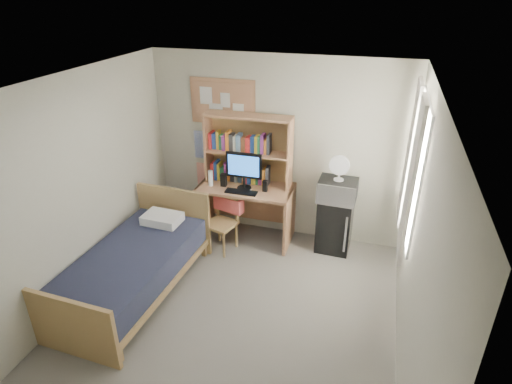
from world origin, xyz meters
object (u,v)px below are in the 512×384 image
(bulletin_board, at_px, (223,102))
(microwave, at_px, (338,190))
(monitor, at_px, (244,171))
(speaker_left, at_px, (224,180))
(bed, at_px, (133,273))
(desk, at_px, (246,212))
(desk_fan, at_px, (340,169))
(mini_fridge, at_px, (335,224))
(desk_chair, at_px, (221,224))
(speaker_right, at_px, (265,186))

(bulletin_board, relative_size, microwave, 1.87)
(monitor, xyz_separation_m, speaker_left, (-0.30, -0.00, -0.17))
(speaker_left, relative_size, microwave, 0.37)
(monitor, height_order, microwave, monitor)
(bed, relative_size, speaker_left, 11.15)
(bulletin_board, xyz_separation_m, desk, (0.43, -0.34, -1.51))
(speaker_left, height_order, microwave, microwave)
(speaker_left, distance_m, desk_fan, 1.60)
(microwave, bearing_deg, monitor, -172.23)
(mini_fridge, bearing_deg, microwave, -90.00)
(desk_chair, xyz_separation_m, mini_fridge, (1.51, 0.49, -0.02))
(speaker_right, relative_size, desk_fan, 0.48)
(bulletin_board, height_order, bed, bulletin_board)
(desk, height_order, speaker_left, speaker_left)
(monitor, relative_size, desk_fan, 1.63)
(microwave, height_order, desk_fan, desk_fan)
(speaker_right, bearing_deg, desk_chair, -148.49)
(bed, relative_size, microwave, 4.09)
(mini_fridge, xyz_separation_m, speaker_left, (-1.57, -0.15, 0.53))
(desk, xyz_separation_m, microwave, (1.27, 0.07, 0.51))
(desk_fan, bearing_deg, microwave, -114.74)
(mini_fridge, height_order, speaker_left, speaker_left)
(desk, relative_size, mini_fridge, 1.71)
(desk_chair, relative_size, desk_fan, 2.50)
(monitor, bearing_deg, bulletin_board, 136.76)
(bulletin_board, bearing_deg, speaker_right, -28.30)
(monitor, relative_size, speaker_left, 2.88)
(speaker_right, xyz_separation_m, desk_fan, (0.97, 0.13, 0.32))
(desk, xyz_separation_m, bed, (-0.92, -1.58, -0.13))
(desk, height_order, microwave, microwave)
(desk_chair, bearing_deg, speaker_right, 47.18)
(desk, relative_size, monitor, 2.50)
(mini_fridge, xyz_separation_m, monitor, (-1.27, -0.15, 0.71))
(desk, bearing_deg, speaker_left, -168.69)
(desk_chair, height_order, monitor, monitor)
(mini_fridge, relative_size, speaker_left, 4.20)
(mini_fridge, height_order, speaker_right, speaker_right)
(mini_fridge, xyz_separation_m, bed, (-2.18, -1.67, -0.10))
(bulletin_board, relative_size, mini_fridge, 1.21)
(desk, bearing_deg, desk_fan, 2.67)
(speaker_right, bearing_deg, microwave, 7.01)
(bulletin_board, distance_m, speaker_right, 1.31)
(monitor, height_order, desk_fan, desk_fan)
(desk, distance_m, mini_fridge, 1.27)
(speaker_left, height_order, desk_fan, desk_fan)
(microwave, bearing_deg, speaker_left, -173.25)
(bulletin_board, height_order, speaker_left, bulletin_board)
(desk, relative_size, bed, 0.65)
(desk_chair, height_order, speaker_left, speaker_left)
(speaker_right, bearing_deg, desk, 168.69)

